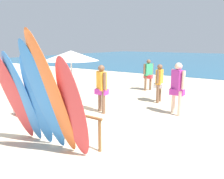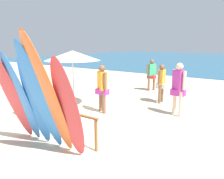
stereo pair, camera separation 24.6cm
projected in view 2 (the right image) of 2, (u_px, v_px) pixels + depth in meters
The scene contains 14 objects.
ground at pixel (209, 75), 16.64m from camera, with size 60.00×60.00×0.00m, color beige.
surfboard_rack at pixel (63, 117), 5.43m from camera, with size 2.20×0.07×0.76m.
surfboard_red_0 at pixel (12, 96), 5.22m from camera, with size 0.54×0.06×2.36m, color #D13D42.
surfboard_blue_1 at pixel (21, 98), 5.12m from camera, with size 0.53×0.07×2.27m, color #337AD1.
surfboard_blue_2 at pixel (35, 101), 4.95m from camera, with size 0.49×0.07×2.18m, color #337AD1.
surfboard_blue_3 at pixel (41, 99), 4.60m from camera, with size 0.49×0.06×2.55m, color #337AD1.
surfboard_orange_4 at pixel (49, 97), 4.41m from camera, with size 0.54×0.08×2.72m, color orange.
surfboard_red_5 at pixel (68, 110), 4.35m from camera, with size 0.55×0.06×2.17m, color #D13D42.
beachgoer_strolling at pixel (102, 85), 7.56m from camera, with size 0.54×0.38×1.60m.
beachgoer_midbeach at pixel (179, 86), 7.23m from camera, with size 0.55×0.42×1.70m.
beachgoer_near_rack at pixel (152, 73), 11.10m from camera, with size 0.40×0.52×1.53m.
beachgoer_by_water at pixel (161, 81), 8.82m from camera, with size 0.39×0.57×1.50m.
beach_chair_red at pixel (28, 100), 7.58m from camera, with size 0.61×0.78×0.81m.
beach_umbrella at pixel (72, 56), 8.01m from camera, with size 1.96×1.96×2.04m.
Camera 2 is at (4.01, -3.50, 2.30)m, focal length 36.60 mm.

